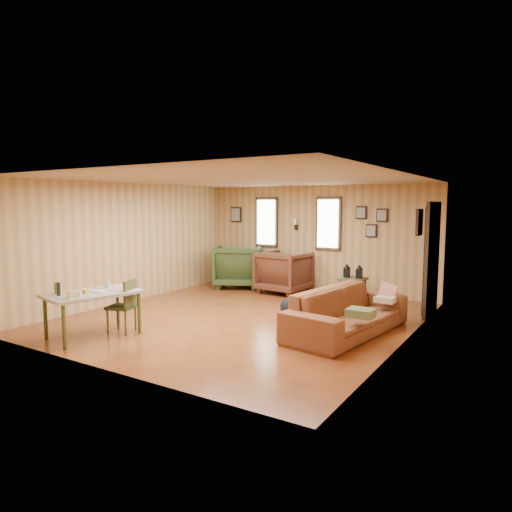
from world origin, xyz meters
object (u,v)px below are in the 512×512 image
Objects in this scene: sofa at (348,304)px; end_table at (246,271)px; side_table at (353,277)px; recliner_brown at (284,270)px; recliner_green at (238,264)px; dining_table at (92,296)px.

end_table is at bearing 62.76° from sofa.
sofa reaches higher than side_table.
side_table is (2.75, -0.31, 0.14)m from end_table.
recliner_brown reaches higher than sofa.
recliner_brown is 1.29m from recliner_green.
side_table is (-0.71, 2.13, 0.08)m from sofa.
recliner_brown is (-2.39, 2.36, 0.05)m from sofa.
side_table is at bearing 176.66° from recliner_brown.
sofa is 3.86m from dining_table.
end_table is 2.77m from side_table.
side_table is at bearing 26.35° from sofa.
dining_table reaches higher than end_table.
recliner_green is at bearing 109.43° from dining_table.
side_table is 0.54× the size of dining_table.
recliner_green is 1.51× the size of end_table.
recliner_brown is 1.44× the size of end_table.
recliner_brown is at bearing 172.45° from side_table.
end_table is 0.91× the size of side_table.
sofa is 4.39m from recliner_green.
side_table is at bearing -6.43° from end_table.
recliner_green is (-3.67, 2.40, 0.08)m from sofa.
side_table is 4.96m from dining_table.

